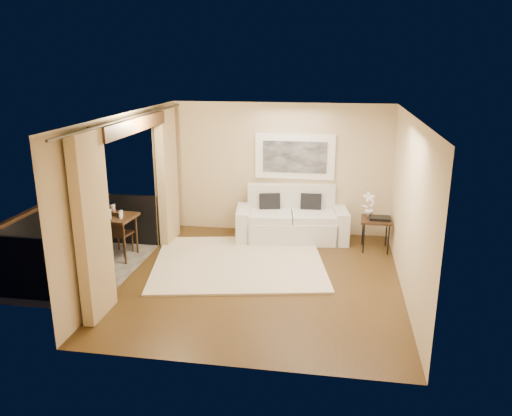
% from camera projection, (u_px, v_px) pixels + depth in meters
% --- Properties ---
extents(floor, '(5.00, 5.00, 0.00)m').
position_uv_depth(floor, '(262.00, 279.00, 8.30)').
color(floor, '#4C3416').
rests_on(floor, ground).
extents(room_shell, '(5.00, 6.40, 5.00)m').
position_uv_depth(room_shell, '(130.00, 125.00, 7.91)').
color(room_shell, white).
rests_on(room_shell, ground).
extents(balcony, '(1.81, 2.60, 1.17)m').
position_uv_depth(balcony, '(77.00, 257.00, 8.76)').
color(balcony, '#605B56').
rests_on(balcony, ground).
extents(curtains, '(0.16, 4.80, 2.64)m').
position_uv_depth(curtains, '(137.00, 197.00, 8.25)').
color(curtains, tan).
rests_on(curtains, ground).
extents(artwork, '(1.62, 0.07, 0.92)m').
position_uv_depth(artwork, '(295.00, 157.00, 10.13)').
color(artwork, white).
rests_on(artwork, room_shell).
extents(rug, '(3.43, 3.13, 0.04)m').
position_uv_depth(rug, '(239.00, 262.00, 8.96)').
color(rug, beige).
rests_on(rug, floor).
extents(sofa, '(2.32, 1.24, 1.06)m').
position_uv_depth(sofa, '(291.00, 220.00, 10.14)').
color(sofa, silver).
rests_on(sofa, floor).
extents(side_table, '(0.59, 0.59, 0.62)m').
position_uv_depth(side_table, '(376.00, 222.00, 9.46)').
color(side_table, '#321E10').
rests_on(side_table, floor).
extents(tray, '(0.38, 0.28, 0.05)m').
position_uv_depth(tray, '(379.00, 218.00, 9.41)').
color(tray, black).
rests_on(tray, side_table).
extents(orchid, '(0.31, 0.26, 0.49)m').
position_uv_depth(orchid, '(369.00, 204.00, 9.51)').
color(orchid, white).
rests_on(orchid, side_table).
extents(bistro_table, '(0.73, 0.73, 0.80)m').
position_uv_depth(bistro_table, '(115.00, 220.00, 9.04)').
color(bistro_table, '#321E10').
rests_on(bistro_table, balcony).
extents(balcony_chair_far, '(0.42, 0.43, 0.87)m').
position_uv_depth(balcony_chair_far, '(117.00, 230.00, 9.19)').
color(balcony_chair_far, '#321E10').
rests_on(balcony_chair_far, balcony).
extents(balcony_chair_near, '(0.48, 0.49, 1.04)m').
position_uv_depth(balcony_chair_near, '(86.00, 250.00, 7.94)').
color(balcony_chair_near, '#321E10').
rests_on(balcony_chair_near, balcony).
extents(ice_bucket, '(0.18, 0.18, 0.20)m').
position_uv_depth(ice_bucket, '(111.00, 209.00, 9.11)').
color(ice_bucket, white).
rests_on(ice_bucket, bistro_table).
extents(candle, '(0.06, 0.06, 0.07)m').
position_uv_depth(candle, '(121.00, 213.00, 9.10)').
color(candle, red).
rests_on(candle, bistro_table).
extents(vase, '(0.04, 0.04, 0.18)m').
position_uv_depth(vase, '(110.00, 214.00, 8.82)').
color(vase, silver).
rests_on(vase, bistro_table).
extents(glass_a, '(0.06, 0.06, 0.12)m').
position_uv_depth(glass_a, '(120.00, 215.00, 8.85)').
color(glass_a, white).
rests_on(glass_a, bistro_table).
extents(glass_b, '(0.06, 0.06, 0.12)m').
position_uv_depth(glass_b, '(121.00, 214.00, 8.95)').
color(glass_b, silver).
rests_on(glass_b, bistro_table).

